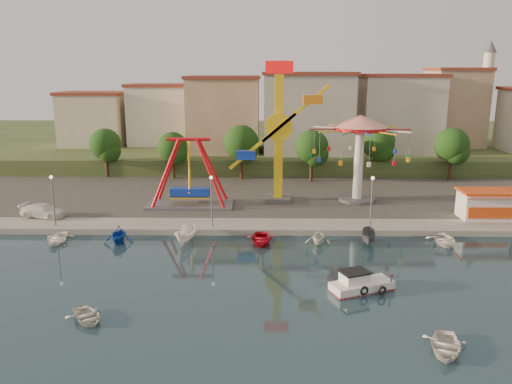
{
  "coord_description": "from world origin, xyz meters",
  "views": [
    {
      "loc": [
        -2.83,
        -35.27,
        16.13
      ],
      "look_at": [
        -3.56,
        14.0,
        4.0
      ],
      "focal_mm": 35.0,
      "sensor_mm": 36.0,
      "label": 1
    }
  ],
  "objects_px": {
    "wave_swinger": "(360,139)",
    "rowboat_a": "(87,316)",
    "kamikaze_tower": "(282,137)",
    "pirate_ship_ride": "(190,174)",
    "cabin_motorboat": "(360,285)",
    "van": "(43,211)"
  },
  "relations": [
    {
      "from": "van",
      "to": "rowboat_a",
      "type": "bearing_deg",
      "value": -139.28
    },
    {
      "from": "cabin_motorboat",
      "to": "van",
      "type": "distance_m",
      "value": 35.25
    },
    {
      "from": "pirate_ship_ride",
      "to": "wave_swinger",
      "type": "relative_size",
      "value": 0.86
    },
    {
      "from": "pirate_ship_ride",
      "to": "rowboat_a",
      "type": "height_order",
      "value": "pirate_ship_ride"
    },
    {
      "from": "cabin_motorboat",
      "to": "van",
      "type": "xyz_separation_m",
      "value": [
        -31.02,
        16.71,
        0.87
      ]
    },
    {
      "from": "cabin_motorboat",
      "to": "rowboat_a",
      "type": "distance_m",
      "value": 19.51
    },
    {
      "from": "kamikaze_tower",
      "to": "pirate_ship_ride",
      "type": "bearing_deg",
      "value": -168.95
    },
    {
      "from": "cabin_motorboat",
      "to": "van",
      "type": "relative_size",
      "value": 1.03
    },
    {
      "from": "rowboat_a",
      "to": "wave_swinger",
      "type": "bearing_deg",
      "value": 12.34
    },
    {
      "from": "cabin_motorboat",
      "to": "rowboat_a",
      "type": "relative_size",
      "value": 1.6
    },
    {
      "from": "wave_swinger",
      "to": "cabin_motorboat",
      "type": "distance_m",
      "value": 25.6
    },
    {
      "from": "rowboat_a",
      "to": "cabin_motorboat",
      "type": "bearing_deg",
      "value": -24.69
    },
    {
      "from": "pirate_ship_ride",
      "to": "kamikaze_tower",
      "type": "bearing_deg",
      "value": 11.05
    },
    {
      "from": "pirate_ship_ride",
      "to": "kamikaze_tower",
      "type": "relative_size",
      "value": 0.61
    },
    {
      "from": "pirate_ship_ride",
      "to": "van",
      "type": "relative_size",
      "value": 2.03
    },
    {
      "from": "pirate_ship_ride",
      "to": "rowboat_a",
      "type": "xyz_separation_m",
      "value": [
        -3.05,
        -26.68,
        -4.07
      ]
    },
    {
      "from": "cabin_motorboat",
      "to": "wave_swinger",
      "type": "bearing_deg",
      "value": 58.25
    },
    {
      "from": "kamikaze_tower",
      "to": "wave_swinger",
      "type": "relative_size",
      "value": 1.42
    },
    {
      "from": "kamikaze_tower",
      "to": "wave_swinger",
      "type": "height_order",
      "value": "kamikaze_tower"
    },
    {
      "from": "pirate_ship_ride",
      "to": "van",
      "type": "height_order",
      "value": "pirate_ship_ride"
    },
    {
      "from": "wave_swinger",
      "to": "rowboat_a",
      "type": "relative_size",
      "value": 3.68
    },
    {
      "from": "wave_swinger",
      "to": "rowboat_a",
      "type": "xyz_separation_m",
      "value": [
        -22.97,
        -28.95,
        -7.87
      ]
    }
  ]
}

